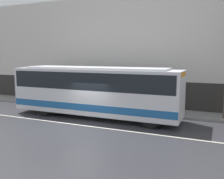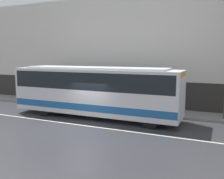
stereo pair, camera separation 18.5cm
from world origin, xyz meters
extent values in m
plane|color=#333338|center=(0.00, 0.00, 0.00)|extent=(60.00, 60.00, 0.00)
cube|color=gray|center=(0.00, 5.10, 0.08)|extent=(60.00, 2.21, 0.17)
cube|color=silver|center=(0.00, 6.36, 4.52)|extent=(60.00, 0.30, 9.05)
cube|color=#2D2B28|center=(0.00, 6.19, 1.13)|extent=(60.00, 0.06, 2.26)
cube|color=beige|center=(0.00, 0.00, 0.00)|extent=(54.00, 0.14, 0.01)
cube|color=silver|center=(-0.31, 2.21, 1.84)|extent=(11.74, 2.60, 2.98)
cube|color=#1E5999|center=(-0.31, 2.21, 0.90)|extent=(11.68, 2.62, 0.45)
cube|color=black|center=(-0.31, 2.21, 2.59)|extent=(11.39, 2.62, 1.13)
cube|color=orange|center=(5.51, 2.21, 3.14)|extent=(0.12, 1.95, 0.28)
cube|color=silver|center=(-0.31, 2.21, 3.39)|extent=(9.98, 2.21, 0.12)
cylinder|color=black|center=(3.96, 1.07, 0.55)|extent=(1.09, 0.28, 1.09)
cylinder|color=black|center=(3.96, 3.35, 0.55)|extent=(1.09, 0.28, 1.09)
cylinder|color=black|center=(-3.78, 1.07, 0.55)|extent=(1.09, 0.28, 1.09)
cylinder|color=black|center=(-3.78, 3.35, 0.55)|extent=(1.09, 0.28, 1.09)
cylinder|color=navy|center=(-0.58, 4.71, 0.82)|extent=(0.36, 0.36, 1.30)
sphere|color=tan|center=(-0.58, 4.71, 1.59)|extent=(0.24, 0.24, 0.24)
camera|label=1|loc=(7.51, -12.84, 4.24)|focal=40.00mm
camera|label=2|loc=(7.68, -12.77, 4.24)|focal=40.00mm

